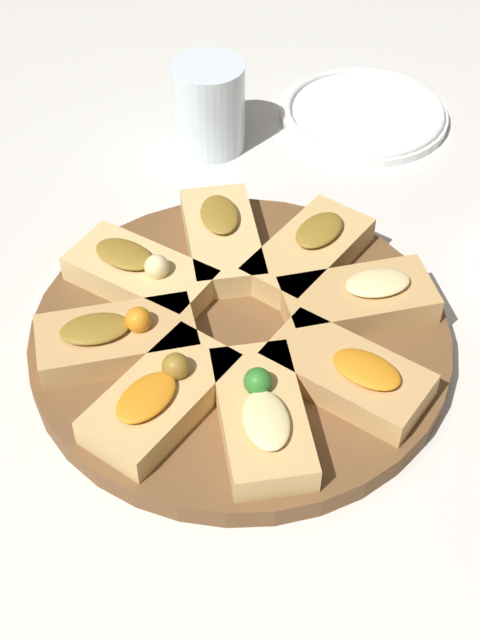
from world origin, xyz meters
name	(u,v)px	position (x,y,z in m)	size (l,w,h in m)	color
ground_plane	(240,346)	(0.00, 0.00, 0.00)	(3.00, 3.00, 0.00)	silver
serving_board	(240,338)	(0.00, 0.00, 0.01)	(0.38, 0.38, 0.02)	brown
focaccia_slice_0	(262,416)	(0.09, -0.06, 0.04)	(0.15, 0.13, 0.05)	tan
focaccia_slice_1	(348,374)	(0.11, 0.02, 0.04)	(0.15, 0.10, 0.04)	tan
focaccia_slice_2	(359,299)	(0.05, 0.10, 0.04)	(0.12, 0.15, 0.04)	tan
focaccia_slice_3	(309,252)	(-0.02, 0.11, 0.04)	(0.09, 0.15, 0.04)	tan
focaccia_slice_4	(222,238)	(-0.09, 0.06, 0.04)	(0.15, 0.13, 0.04)	#DBB775
focaccia_slice_5	(140,273)	(-0.11, -0.03, 0.04)	(0.15, 0.10, 0.05)	#DBB775
focaccia_slice_6	(116,338)	(-0.05, -0.10, 0.04)	(0.13, 0.15, 0.05)	tan
focaccia_slice_7	(161,397)	(0.02, -0.11, 0.04)	(0.09, 0.15, 0.05)	tan
plate_left	(364,113)	(-0.18, 0.36, 0.01)	(0.20, 0.20, 0.02)	white
water_glass	(209,106)	(-0.26, 0.19, 0.05)	(0.08, 0.08, 0.10)	silver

